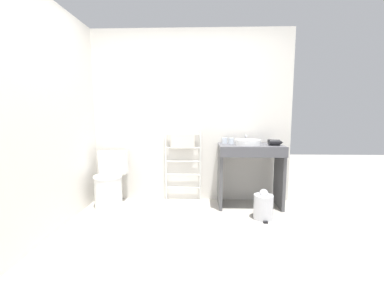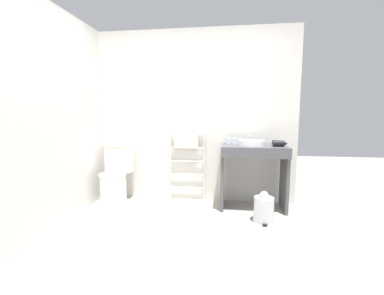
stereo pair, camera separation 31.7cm
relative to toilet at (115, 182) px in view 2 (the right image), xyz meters
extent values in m
plane|color=#A8A399|center=(1.07, -1.26, -0.31)|extent=(12.00, 12.00, 0.00)
cube|color=silver|center=(1.07, 0.38, 0.92)|extent=(2.98, 0.12, 2.47)
cube|color=silver|center=(-0.37, -0.47, 0.92)|extent=(0.12, 2.34, 2.47)
cylinder|color=white|center=(0.00, -0.06, -0.10)|extent=(0.36, 0.36, 0.42)
cylinder|color=white|center=(0.00, -0.06, 0.12)|extent=(0.38, 0.38, 0.02)
cube|color=white|center=(0.00, 0.18, 0.27)|extent=(0.38, 0.16, 0.33)
cylinder|color=silver|center=(0.00, 0.18, 0.44)|extent=(0.05, 0.05, 0.01)
cylinder|color=white|center=(0.74, 0.29, 0.20)|extent=(0.02, 0.02, 1.02)
cylinder|color=white|center=(1.25, 0.29, 0.20)|extent=(0.02, 0.02, 1.02)
cylinder|color=white|center=(1.00, 0.29, -0.13)|extent=(0.51, 0.02, 0.02)
cylinder|color=white|center=(1.00, 0.29, 0.07)|extent=(0.51, 0.02, 0.02)
cylinder|color=white|center=(1.00, 0.29, 0.27)|extent=(0.51, 0.02, 0.02)
cylinder|color=white|center=(1.00, 0.29, 0.47)|extent=(0.51, 0.02, 0.02)
cylinder|color=white|center=(1.00, 0.29, 0.67)|extent=(0.51, 0.02, 0.02)
cube|color=silver|center=(1.00, 0.26, 0.57)|extent=(0.35, 0.04, 0.21)
cube|color=#4C4C51|center=(1.93, 0.06, 0.53)|extent=(0.85, 0.51, 0.03)
cube|color=#4C4C51|center=(1.93, -0.19, 0.46)|extent=(0.85, 0.02, 0.10)
cube|color=#4C4C4F|center=(1.53, 0.06, 0.10)|extent=(0.04, 0.43, 0.83)
cube|color=#4C4C4F|center=(2.34, 0.06, 0.10)|extent=(0.04, 0.43, 0.83)
cylinder|color=white|center=(1.90, 0.05, 0.58)|extent=(0.35, 0.35, 0.07)
cylinder|color=silver|center=(1.90, 0.05, 0.61)|extent=(0.28, 0.28, 0.01)
cylinder|color=silver|center=(1.90, 0.26, 0.61)|extent=(0.02, 0.02, 0.12)
cylinder|color=silver|center=(1.90, 0.21, 0.65)|extent=(0.02, 0.09, 0.02)
cylinder|color=silver|center=(1.59, 0.20, 0.59)|extent=(0.08, 0.08, 0.08)
cylinder|color=silver|center=(1.68, 0.16, 0.59)|extent=(0.08, 0.08, 0.08)
cylinder|color=black|center=(2.23, -0.02, 0.59)|extent=(0.13, 0.08, 0.08)
cone|color=black|center=(2.32, -0.02, 0.59)|extent=(0.05, 0.07, 0.07)
cube|color=black|center=(2.20, 0.07, 0.59)|extent=(0.05, 0.10, 0.06)
cylinder|color=silver|center=(2.02, -0.38, -0.16)|extent=(0.23, 0.23, 0.30)
sphere|color=silver|center=(2.02, -0.38, 0.01)|extent=(0.10, 0.10, 0.10)
cube|color=black|center=(2.02, -0.51, -0.30)|extent=(0.05, 0.04, 0.02)
camera|label=1|loc=(1.26, -3.41, 0.96)|focal=24.00mm
camera|label=2|loc=(1.58, -3.39, 0.96)|focal=24.00mm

